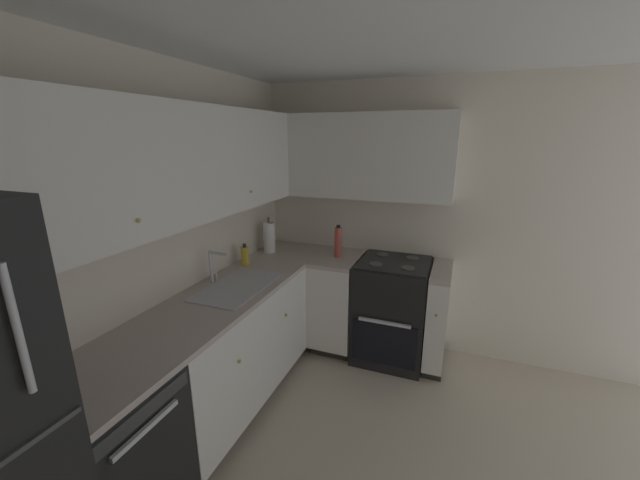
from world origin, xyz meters
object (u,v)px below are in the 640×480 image
dishwasher (105,464)px  paper_towel_roll (269,237)px  oven_range (392,309)px  soap_bottle (245,256)px  oil_bottle (338,242)px

dishwasher → paper_towel_roll: size_ratio=2.52×
dishwasher → oven_range: bearing=-25.5°
soap_bottle → paper_towel_roll: paper_towel_roll is taller
oven_range → soap_bottle: size_ratio=5.66×
soap_bottle → paper_towel_roll: (0.40, -0.02, 0.06)m
oven_range → oil_bottle: oil_bottle is taller
soap_bottle → oil_bottle: oil_bottle is taller
soap_bottle → paper_towel_roll: size_ratio=0.54×
dishwasher → paper_towel_roll: (2.01, 0.16, 0.62)m
soap_bottle → oil_bottle: 0.84m
paper_towel_roll → oil_bottle: size_ratio=1.17×
dishwasher → soap_bottle: bearing=6.4°
oven_range → soap_bottle: bearing=113.4°
dishwasher → oil_bottle: oil_bottle is taller
soap_bottle → oil_bottle: (0.50, -0.68, 0.06)m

